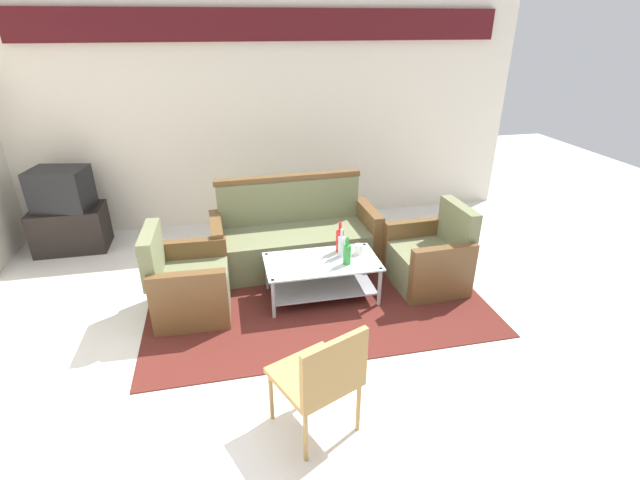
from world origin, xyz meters
TOP-DOWN VIEW (x-y plane):
  - ground_plane at (0.00, 0.00)m, footprint 14.00×14.00m
  - wall_back at (0.00, 3.05)m, footprint 6.52×0.19m
  - rug at (0.09, 0.91)m, footprint 3.24×2.16m
  - couch at (0.01, 1.59)m, footprint 1.82×0.80m
  - armchair_left at (-1.11, 0.86)m, footprint 0.72×0.78m
  - armchair_right at (1.30, 0.86)m, footprint 0.73×0.79m
  - coffee_table at (0.16, 0.84)m, footprint 1.10×0.60m
  - bottle_clear at (0.37, 0.90)m, footprint 0.07×0.07m
  - bottle_green at (0.38, 0.73)m, footprint 0.08×0.08m
  - bottle_red at (0.38, 1.01)m, footprint 0.08×0.08m
  - cup at (0.55, 0.91)m, footprint 0.08×0.08m
  - tv_stand at (-2.55, 2.55)m, footprint 0.80×0.50m
  - television at (-2.55, 2.55)m, footprint 0.67×0.54m
  - wicker_chair at (-0.20, -0.81)m, footprint 0.63×0.63m

SIDE VIEW (x-z plane):
  - ground_plane at x=0.00m, z-range 0.00..0.00m
  - rug at x=0.09m, z-range 0.00..0.01m
  - tv_stand at x=-2.55m, z-range 0.00..0.52m
  - coffee_table at x=0.16m, z-range 0.07..0.47m
  - armchair_left at x=-1.11m, z-range -0.14..0.71m
  - armchair_right at x=1.30m, z-range -0.14..0.71m
  - couch at x=0.01m, z-range -0.16..0.80m
  - cup at x=0.55m, z-range 0.41..0.51m
  - wicker_chair at x=-0.20m, z-range 0.07..0.91m
  - bottle_green at x=0.38m, z-range 0.38..0.65m
  - bottle_clear at x=0.37m, z-range 0.38..0.66m
  - bottle_red at x=0.38m, z-range 0.37..0.69m
  - television at x=-2.55m, z-range 0.52..1.00m
  - wall_back at x=0.00m, z-range 0.08..2.88m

